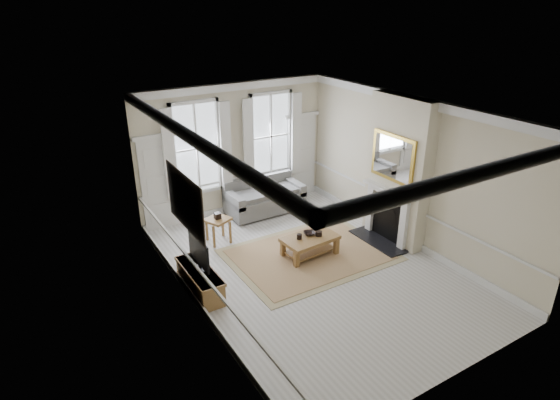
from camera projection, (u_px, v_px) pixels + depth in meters
floor at (313, 270)px, 9.91m from camera, size 7.20×7.20×0.00m
ceiling at (318, 111)px, 8.55m from camera, size 7.20×7.20×0.00m
back_wall at (235, 149)px, 12.05m from camera, size 5.20×0.00×5.20m
left_wall at (191, 227)px, 7.99m from camera, size 0.00×7.20×7.20m
right_wall at (410, 172)px, 10.47m from camera, size 0.00×7.20×7.20m
window_left at (197, 148)px, 11.43m from camera, size 1.26×0.20×2.20m
window_right at (271, 136)px, 12.43m from camera, size 1.26×0.20×2.20m
door_left at (160, 185)px, 11.26m from camera, size 0.90×0.08×2.30m
door_right at (301, 157)px, 13.21m from camera, size 0.90×0.08×2.30m
painting at (185, 202)px, 8.11m from camera, size 0.05×1.66×1.06m
chimney_breast at (398, 171)px, 10.54m from camera, size 0.35×1.70×3.38m
hearth at (378, 241)px, 11.01m from camera, size 0.55×1.50×0.05m
fireplace at (387, 212)px, 10.82m from camera, size 0.21×1.45×1.33m
mirror at (392, 158)px, 10.30m from camera, size 0.06×1.26×1.06m
sofa at (264, 198)px, 12.46m from camera, size 2.02×0.98×0.90m
side_table at (218, 223)px, 10.85m from camera, size 0.65×0.65×0.60m
rug at (309, 255)px, 10.46m from camera, size 3.50×2.60×0.02m
coffee_table at (310, 240)px, 10.32m from camera, size 1.27×0.80×0.46m
ceramic_pot_a at (299, 237)px, 10.18m from camera, size 0.11×0.11×0.11m
ceramic_pot_b at (319, 234)px, 10.32m from camera, size 0.15×0.15×0.11m
bowl at (309, 233)px, 10.37m from camera, size 0.33×0.33×0.06m
tv_stand at (200, 281)px, 9.08m from camera, size 0.45×1.40×0.50m
tv at (199, 252)px, 8.83m from camera, size 0.08×0.90×0.68m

